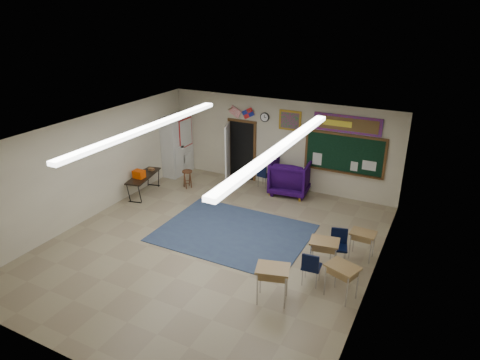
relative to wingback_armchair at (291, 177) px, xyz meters
The scene contains 25 objects.
floor 4.15m from the wingback_armchair, 98.51° to the right, with size 9.00×9.00×0.00m, color gray.
back_wall 1.19m from the wingback_armchair, 144.61° to the left, with size 8.00×0.04×3.00m, color beige.
front_wall 8.64m from the wingback_armchair, 94.06° to the right, with size 8.00×0.04×3.00m, color beige.
left_wall 6.22m from the wingback_armchair, 138.57° to the right, with size 0.04×9.00×3.00m, color beige.
right_wall 5.38m from the wingback_armchair, 50.18° to the right, with size 0.04×9.00×3.00m, color beige.
ceiling 4.78m from the wingback_armchair, 98.51° to the right, with size 8.00×9.00×0.04m, color #BCBBB7.
area_rug 3.34m from the wingback_armchair, 97.12° to the right, with size 4.00×3.00×0.02m, color #2E4059.
fluorescent_strips 4.75m from the wingback_armchair, 98.51° to the right, with size 3.86×6.00×0.10m, color white, non-canonical shape.
doorway 2.18m from the wingback_armchair, behind, with size 1.10×0.89×2.16m.
chalkboard 1.87m from the wingback_armchair, 13.91° to the left, with size 2.55×0.14×1.30m.
bulletin_board 2.49m from the wingback_armchair, 14.05° to the left, with size 2.10×0.05×0.55m.
framed_art_print 1.84m from the wingback_armchair, 123.00° to the left, with size 0.75×0.05×0.65m.
wall_clock 2.16m from the wingback_armchair, 161.02° to the left, with size 0.32×0.05×0.32m.
wall_flags 2.79m from the wingback_armchair, 169.50° to the left, with size 1.16×0.06×0.70m, color red, non-canonical shape.
storage_cabinet 4.36m from the wingback_armchair, behind, with size 0.59×1.25×2.20m.
wingback_armchair is the anchor object (origin of this frame).
student_chair_reading 1.00m from the wingback_armchair, behind, with size 0.40×0.40×0.79m, color black, non-canonical shape.
student_chair_desk_a 4.99m from the wingback_armchair, 63.64° to the right, with size 0.42×0.42×0.85m, color black, non-canonical shape.
student_chair_desk_b 4.27m from the wingback_armchair, 53.50° to the right, with size 0.44×0.44×0.88m, color black, non-canonical shape.
student_desk_front_left 4.48m from the wingback_armchair, 59.08° to the right, with size 0.74×0.60×0.80m.
student_desk_front_right 4.16m from the wingback_armchair, 44.04° to the right, with size 0.61×0.46×0.71m.
student_desk_back_left 5.69m from the wingback_armchair, 72.82° to the right, with size 0.80×0.68×0.83m.
student_desk_back_right 5.50m from the wingback_armchair, 57.71° to the right, with size 0.78×0.68×0.78m.
folding_table 4.84m from the wingback_armchair, 151.68° to the right, with size 0.87×1.67×0.91m.
wooden_stool 3.50m from the wingback_armchair, 160.09° to the right, with size 0.34×0.34×0.61m.
Camera 1 is at (5.08, -8.28, 5.88)m, focal length 32.00 mm.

